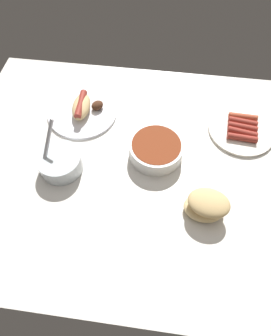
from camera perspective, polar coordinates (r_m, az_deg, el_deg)
name	(u,v)px	position (r cm, az deg, el deg)	size (l,w,h in cm)	color
ground_plane	(139,167)	(91.33, 0.79, 0.28)	(120.00, 90.00, 3.00)	silver
bowl_coleslaw	(60,162)	(89.67, -14.88, 1.20)	(13.40, 13.63, 15.25)	silver
bread_stack	(207,205)	(81.63, 14.00, -7.25)	(12.85, 10.28, 7.20)	#E5C689
plate_hotdog_assembled	(83,109)	(103.96, -10.51, 11.43)	(24.55, 24.55, 5.61)	white
plate_sausages	(242,129)	(103.66, 20.43, 7.30)	(22.15, 22.15, 3.13)	white
bowl_chili	(156,149)	(89.88, 4.11, 3.80)	(17.01, 17.01, 5.51)	white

